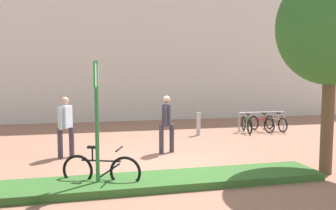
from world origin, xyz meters
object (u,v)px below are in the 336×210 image
Objects in this scene: person_shirt_white at (65,123)px; tree_sidewalk at (331,27)px; bike_at_sign at (101,170)px; bollard_steel at (198,124)px; bike_rack_cluster at (261,123)px; person_suited_navy at (167,120)px; parking_sign_post at (97,107)px.

tree_sidewalk is at bearing -25.81° from person_shirt_white.
bike_at_sign is 6.46m from bollard_steel.
person_suited_navy reaches higher than bike_rack_cluster.
bike_at_sign is (-5.18, 0.21, -3.06)m from tree_sidewalk.
person_shirt_white is (-4.74, -2.46, 0.53)m from bollard_steel.
person_shirt_white and person_suited_navy have the same top height.
bollard_steel is at bearing 54.19° from person_suited_navy.
person_shirt_white is (-0.92, 2.74, 0.63)m from bike_at_sign.
bollard_steel is 3.19m from person_suited_navy.
bollard_steel is (-2.87, -0.31, 0.10)m from bike_rack_cluster.
bike_rack_cluster is (1.50, 5.73, -3.06)m from tree_sidewalk.
bike_rack_cluster is at bearing 39.97° from parking_sign_post.
bollard_steel is (-1.36, 5.42, -2.96)m from tree_sidewalk.
bollard_steel is at bearing -173.75° from bike_rack_cluster.
parking_sign_post is 3.54m from person_suited_navy.
bike_at_sign is at bearing 63.44° from parking_sign_post.
person_shirt_white is at bearing 108.58° from bike_at_sign.
tree_sidewalk reaches higher than person_shirt_white.
bike_rack_cluster is at bearing 20.06° from person_shirt_white.
person_shirt_white is (-0.85, 2.89, -0.70)m from parking_sign_post.
parking_sign_post is 6.73m from bollard_steel.
bike_at_sign is 1.77× the size of bollard_steel.
parking_sign_post is 1.62× the size of bike_at_sign.
person_suited_navy is (1.98, 2.65, 0.63)m from bike_at_sign.
bike_rack_cluster is at bearing 39.54° from bike_at_sign.
tree_sidewalk is 2.78× the size of person_shirt_white.
person_suited_navy is (2.05, 2.80, -0.70)m from parking_sign_post.
person_shirt_white is 2.90m from person_suited_navy.
parking_sign_post is (-5.25, 0.06, -1.72)m from tree_sidewalk.
bollard_steel is 0.52× the size of person_suited_navy.
parking_sign_post reaches higher than person_suited_navy.
bike_rack_cluster is 2.89m from bollard_steel.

